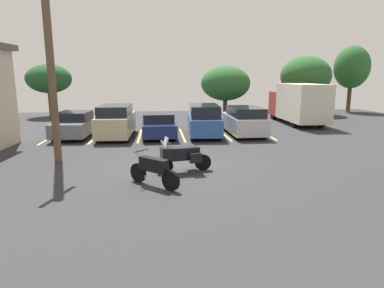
{
  "coord_description": "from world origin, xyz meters",
  "views": [
    {
      "loc": [
        -0.52,
        -13.0,
        3.59
      ],
      "look_at": [
        0.84,
        0.14,
        0.88
      ],
      "focal_mm": 30.84,
      "sensor_mm": 36.0,
      "label": 1
    }
  ],
  "objects_px": {
    "box_truck": "(298,103)",
    "car_silver": "(244,121)",
    "car_champagne": "(116,121)",
    "car_navy": "(158,125)",
    "utility_pole": "(50,57)",
    "motorcycle_second": "(153,170)",
    "car_grey": "(76,124)",
    "motorcycle_touring": "(182,155)",
    "car_blue": "(204,120)"
  },
  "relations": [
    {
      "from": "car_silver",
      "to": "box_truck",
      "type": "height_order",
      "value": "box_truck"
    },
    {
      "from": "motorcycle_touring",
      "to": "car_grey",
      "type": "xyz_separation_m",
      "value": [
        -5.84,
        8.39,
        0.08
      ]
    },
    {
      "from": "car_navy",
      "to": "box_truck",
      "type": "distance_m",
      "value": 11.67
    },
    {
      "from": "car_navy",
      "to": "utility_pole",
      "type": "distance_m",
      "value": 8.03
    },
    {
      "from": "car_navy",
      "to": "box_truck",
      "type": "xyz_separation_m",
      "value": [
        10.75,
        4.45,
        0.91
      ]
    },
    {
      "from": "car_silver",
      "to": "utility_pole",
      "type": "height_order",
      "value": "utility_pole"
    },
    {
      "from": "motorcycle_second",
      "to": "car_silver",
      "type": "bearing_deg",
      "value": 59.55
    },
    {
      "from": "motorcycle_touring",
      "to": "car_champagne",
      "type": "distance_m",
      "value": 8.51
    },
    {
      "from": "box_truck",
      "to": "utility_pole",
      "type": "bearing_deg",
      "value": -146.01
    },
    {
      "from": "car_grey",
      "to": "utility_pole",
      "type": "relative_size",
      "value": 0.57
    },
    {
      "from": "box_truck",
      "to": "utility_pole",
      "type": "height_order",
      "value": "utility_pole"
    },
    {
      "from": "motorcycle_second",
      "to": "car_champagne",
      "type": "height_order",
      "value": "car_champagne"
    },
    {
      "from": "car_grey",
      "to": "box_truck",
      "type": "bearing_deg",
      "value": 13.98
    },
    {
      "from": "car_blue",
      "to": "motorcycle_touring",
      "type": "bearing_deg",
      "value": -103.85
    },
    {
      "from": "car_navy",
      "to": "utility_pole",
      "type": "relative_size",
      "value": 0.55
    },
    {
      "from": "car_champagne",
      "to": "box_truck",
      "type": "relative_size",
      "value": 0.65
    },
    {
      "from": "motorcycle_touring",
      "to": "utility_pole",
      "type": "bearing_deg",
      "value": 157.27
    },
    {
      "from": "car_silver",
      "to": "motorcycle_second",
      "type": "bearing_deg",
      "value": -120.45
    },
    {
      "from": "motorcycle_second",
      "to": "car_champagne",
      "type": "distance_m",
      "value": 9.63
    },
    {
      "from": "car_champagne",
      "to": "box_truck",
      "type": "xyz_separation_m",
      "value": [
        13.25,
        4.49,
        0.64
      ]
    },
    {
      "from": "car_navy",
      "to": "car_silver",
      "type": "bearing_deg",
      "value": -0.05
    },
    {
      "from": "car_champagne",
      "to": "car_grey",
      "type": "bearing_deg",
      "value": 166.78
    },
    {
      "from": "motorcycle_touring",
      "to": "box_truck",
      "type": "bearing_deg",
      "value": 51.22
    },
    {
      "from": "car_silver",
      "to": "utility_pole",
      "type": "bearing_deg",
      "value": -149.41
    },
    {
      "from": "box_truck",
      "to": "car_silver",
      "type": "bearing_deg",
      "value": -140.6
    },
    {
      "from": "car_grey",
      "to": "car_silver",
      "type": "relative_size",
      "value": 1.04
    },
    {
      "from": "car_champagne",
      "to": "utility_pole",
      "type": "xyz_separation_m",
      "value": [
        -1.8,
        -5.65,
        3.42
      ]
    },
    {
      "from": "motorcycle_second",
      "to": "car_grey",
      "type": "xyz_separation_m",
      "value": [
        -4.79,
        9.92,
        0.17
      ]
    },
    {
      "from": "motorcycle_touring",
      "to": "car_navy",
      "type": "relative_size",
      "value": 0.46
    },
    {
      "from": "car_champagne",
      "to": "car_blue",
      "type": "xyz_separation_m",
      "value": [
        5.31,
        0.11,
        -0.02
      ]
    },
    {
      "from": "car_champagne",
      "to": "motorcycle_second",
      "type": "bearing_deg",
      "value": -76.1
    },
    {
      "from": "car_champagne",
      "to": "car_blue",
      "type": "relative_size",
      "value": 0.94
    },
    {
      "from": "car_silver",
      "to": "box_truck",
      "type": "relative_size",
      "value": 0.66
    },
    {
      "from": "car_champagne",
      "to": "car_silver",
      "type": "relative_size",
      "value": 0.98
    },
    {
      "from": "car_champagne",
      "to": "box_truck",
      "type": "distance_m",
      "value": 14.0
    },
    {
      "from": "motorcycle_touring",
      "to": "utility_pole",
      "type": "height_order",
      "value": "utility_pole"
    },
    {
      "from": "car_navy",
      "to": "car_silver",
      "type": "distance_m",
      "value": 5.33
    },
    {
      "from": "box_truck",
      "to": "car_navy",
      "type": "bearing_deg",
      "value": -157.51
    },
    {
      "from": "motorcycle_touring",
      "to": "car_navy",
      "type": "distance_m",
      "value": 7.9
    },
    {
      "from": "car_blue",
      "to": "car_silver",
      "type": "xyz_separation_m",
      "value": [
        2.51,
        -0.07,
        -0.06
      ]
    },
    {
      "from": "car_navy",
      "to": "car_champagne",
      "type": "bearing_deg",
      "value": -178.96
    },
    {
      "from": "motorcycle_second",
      "to": "car_grey",
      "type": "relative_size",
      "value": 0.34
    },
    {
      "from": "car_navy",
      "to": "box_truck",
      "type": "height_order",
      "value": "box_truck"
    },
    {
      "from": "motorcycle_touring",
      "to": "motorcycle_second",
      "type": "height_order",
      "value": "motorcycle_touring"
    },
    {
      "from": "car_silver",
      "to": "box_truck",
      "type": "distance_m",
      "value": 7.05
    },
    {
      "from": "car_grey",
      "to": "utility_pole",
      "type": "distance_m",
      "value": 7.24
    },
    {
      "from": "car_grey",
      "to": "utility_pole",
      "type": "bearing_deg",
      "value": -83.77
    },
    {
      "from": "car_champagne",
      "to": "car_navy",
      "type": "relative_size",
      "value": 0.99
    },
    {
      "from": "motorcycle_touring",
      "to": "box_truck",
      "type": "height_order",
      "value": "box_truck"
    },
    {
      "from": "car_grey",
      "to": "car_silver",
      "type": "xyz_separation_m",
      "value": [
        10.3,
        -0.54,
        0.14
      ]
    }
  ]
}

